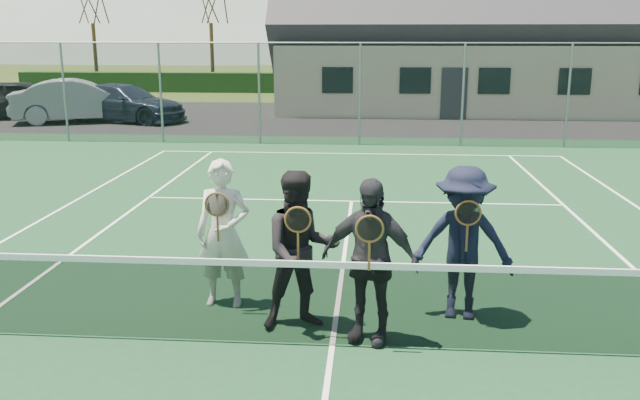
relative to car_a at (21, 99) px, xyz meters
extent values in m
plane|color=#344819|center=(13.44, 0.80, -0.76)|extent=(220.00, 220.00, 0.00)
cube|color=#14381E|center=(13.44, -19.20, -0.75)|extent=(30.00, 30.00, 0.02)
cube|color=black|center=(9.44, 0.80, -0.75)|extent=(40.00, 12.00, 0.01)
cube|color=black|center=(13.44, 12.80, -0.21)|extent=(40.00, 1.20, 1.10)
imported|color=black|center=(0.00, 0.00, 0.00)|extent=(4.79, 3.06, 1.52)
imported|color=#9BA0A4|center=(2.83, -1.04, 0.04)|extent=(5.15, 3.30, 1.60)
imported|color=#192133|center=(4.45, -0.78, -0.06)|extent=(5.19, 3.21, 1.40)
cube|color=white|center=(13.44, -7.32, -0.73)|extent=(10.97, 0.06, 0.01)
cube|color=white|center=(13.44, -12.80, -0.73)|extent=(8.23, 0.06, 0.01)
cube|color=white|center=(13.44, -19.20, -0.73)|extent=(0.06, 12.80, 0.01)
cube|color=black|center=(13.44, -19.20, -0.28)|extent=(11.60, 0.02, 0.88)
cube|color=white|center=(13.44, -19.20, 0.17)|extent=(11.60, 0.03, 0.07)
cylinder|color=slate|center=(4.44, -5.70, 0.74)|extent=(0.07, 0.07, 3.00)
cylinder|color=slate|center=(7.44, -5.70, 0.74)|extent=(0.07, 0.07, 3.00)
cylinder|color=slate|center=(10.44, -5.70, 0.74)|extent=(0.07, 0.07, 3.00)
cylinder|color=slate|center=(13.44, -5.70, 0.74)|extent=(0.07, 0.07, 3.00)
cylinder|color=slate|center=(16.44, -5.70, 0.74)|extent=(0.07, 0.07, 3.00)
cylinder|color=slate|center=(19.44, -5.70, 0.74)|extent=(0.07, 0.07, 3.00)
cube|color=black|center=(13.44, -5.70, 0.74)|extent=(30.00, 0.03, 3.00)
cylinder|color=slate|center=(13.44, -5.70, 2.24)|extent=(30.00, 0.04, 0.04)
cube|color=beige|center=(17.44, 4.80, 0.64)|extent=(15.00, 8.00, 2.80)
cube|color=#2D2D33|center=(16.94, 0.78, 0.24)|extent=(1.00, 0.06, 2.00)
cube|color=black|center=(12.44, 0.78, 0.74)|extent=(1.20, 0.06, 1.00)
cube|color=black|center=(15.44, 0.78, 0.74)|extent=(1.20, 0.06, 1.00)
cube|color=black|center=(18.44, 0.78, 0.74)|extent=(1.20, 0.06, 1.00)
cube|color=black|center=(21.44, 0.78, 0.74)|extent=(1.20, 0.06, 1.00)
cylinder|color=#382814|center=(-2.56, 13.80, 1.17)|extent=(0.22, 0.22, 3.85)
cylinder|color=#3C2716|center=(4.44, 13.80, 1.17)|extent=(0.22, 0.22, 3.85)
cylinder|color=#361F13|center=(15.44, 13.80, 1.17)|extent=(0.22, 0.22, 3.85)
cylinder|color=#3C2315|center=(25.44, 13.80, 1.17)|extent=(0.22, 0.22, 3.85)
imported|color=beige|center=(12.06, -18.15, 0.16)|extent=(0.67, 0.45, 1.80)
torus|color=brown|center=(12.06, -18.42, 0.59)|extent=(0.29, 0.02, 0.29)
cylinder|color=black|center=(12.06, -18.42, 0.59)|extent=(0.25, 0.00, 0.25)
cylinder|color=brown|center=(12.06, -18.42, 0.31)|extent=(0.03, 0.03, 0.32)
imported|color=black|center=(13.06, -18.72, 0.16)|extent=(1.04, 0.91, 1.80)
torus|color=brown|center=(13.06, -18.99, 0.59)|extent=(0.29, 0.02, 0.29)
cylinder|color=black|center=(13.06, -18.99, 0.59)|extent=(0.25, 0.00, 0.25)
cylinder|color=brown|center=(13.06, -18.99, 0.31)|extent=(0.03, 0.03, 0.32)
imported|color=#242429|center=(13.82, -19.01, 0.16)|extent=(1.14, 0.71, 1.80)
torus|color=brown|center=(13.82, -19.28, 0.59)|extent=(0.29, 0.02, 0.29)
cylinder|color=black|center=(13.82, -19.28, 0.59)|extent=(0.25, 0.00, 0.25)
cylinder|color=brown|center=(13.82, -19.28, 0.31)|extent=(0.03, 0.03, 0.32)
imported|color=black|center=(14.89, -18.31, 0.16)|extent=(1.25, 0.84, 1.80)
torus|color=brown|center=(14.89, -18.58, 0.59)|extent=(0.29, 0.02, 0.29)
cylinder|color=black|center=(14.89, -18.58, 0.59)|extent=(0.25, 0.00, 0.25)
cylinder|color=brown|center=(14.89, -18.58, 0.31)|extent=(0.03, 0.03, 0.32)
camera|label=1|loc=(13.82, -25.83, 2.50)|focal=38.00mm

